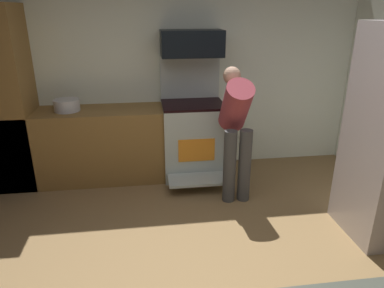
{
  "coord_description": "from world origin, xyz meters",
  "views": [
    {
      "loc": [
        -0.29,
        -2.25,
        2.04
      ],
      "look_at": [
        0.06,
        0.3,
        1.05
      ],
      "focal_mm": 33.06,
      "sensor_mm": 36.0,
      "label": 1
    }
  ],
  "objects_px": {
    "microwave": "(192,43)",
    "person_cook": "(236,125)",
    "oven_range": "(193,136)",
    "stock_pot": "(67,105)"
  },
  "relations": [
    {
      "from": "oven_range",
      "to": "stock_pot",
      "type": "bearing_deg",
      "value": 179.49
    },
    {
      "from": "microwave",
      "to": "stock_pot",
      "type": "relative_size",
      "value": 2.48
    },
    {
      "from": "oven_range",
      "to": "microwave",
      "type": "relative_size",
      "value": 2.02
    },
    {
      "from": "oven_range",
      "to": "person_cook",
      "type": "height_order",
      "value": "oven_range"
    },
    {
      "from": "person_cook",
      "to": "stock_pot",
      "type": "height_order",
      "value": "person_cook"
    },
    {
      "from": "microwave",
      "to": "oven_range",
      "type": "bearing_deg",
      "value": -90.0
    },
    {
      "from": "microwave",
      "to": "stock_pot",
      "type": "height_order",
      "value": "microwave"
    },
    {
      "from": "microwave",
      "to": "person_cook",
      "type": "bearing_deg",
      "value": -62.41
    },
    {
      "from": "person_cook",
      "to": "stock_pot",
      "type": "xyz_separation_m",
      "value": [
        -1.89,
        0.66,
        0.12
      ]
    },
    {
      "from": "oven_range",
      "to": "stock_pot",
      "type": "height_order",
      "value": "oven_range"
    }
  ]
}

